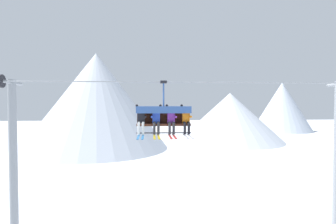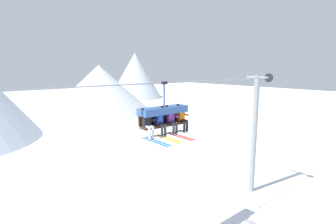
# 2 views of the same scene
# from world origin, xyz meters

# --- Properties ---
(mountain_peak_central) EXTENTS (19.79, 19.79, 9.13)m
(mountain_peak_central) POSITION_xyz_m (13.86, 36.44, 4.57)
(mountain_peak_central) COLOR silver
(mountain_peak_central) RESTS_ON ground_plane
(mountain_peak_east) EXTENTS (14.96, 14.96, 12.72)m
(mountain_peak_east) POSITION_xyz_m (33.22, 54.19, 6.36)
(mountain_peak_east) COLOR silver
(mountain_peak_east) RESTS_ON ground_plane
(lift_tower_far) EXTENTS (0.36, 1.88, 8.32)m
(lift_tower_far) POSITION_xyz_m (8.02, -0.02, 4.33)
(lift_tower_far) COLOR gray
(lift_tower_far) RESTS_ON ground_plane
(lift_cable) EXTENTS (17.40, 0.05, 0.05)m
(lift_cable) POSITION_xyz_m (0.32, -0.80, 8.04)
(lift_cable) COLOR gray
(chairlift_chair) EXTENTS (2.38, 0.74, 2.27)m
(chairlift_chair) POSITION_xyz_m (-0.60, -0.73, 6.69)
(chairlift_chair) COLOR #512819
(skier_black) EXTENTS (0.48, 1.70, 1.34)m
(skier_black) POSITION_xyz_m (-1.58, -0.94, 6.42)
(skier_black) COLOR black
(skier_blue) EXTENTS (0.48, 1.70, 1.34)m
(skier_blue) POSITION_xyz_m (-0.92, -0.94, 6.42)
(skier_blue) COLOR #2847B7
(skier_purple) EXTENTS (0.48, 1.70, 1.34)m
(skier_purple) POSITION_xyz_m (-0.28, -0.94, 6.42)
(skier_purple) COLOR purple
(skier_orange) EXTENTS (0.48, 1.70, 1.34)m
(skier_orange) POSITION_xyz_m (0.38, -0.94, 6.42)
(skier_orange) COLOR orange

